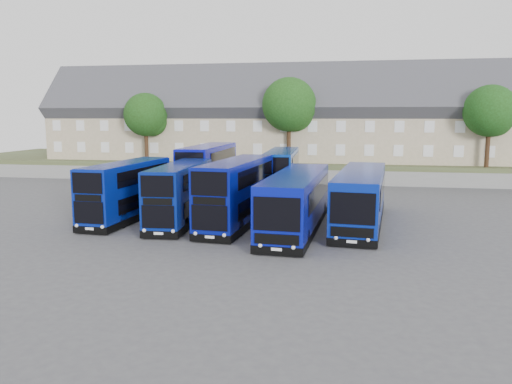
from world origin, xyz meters
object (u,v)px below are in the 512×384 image
object	(u,v)px
tree_mid	(291,107)
tree_east	(491,113)
coach_east_a	(297,202)
dd_front_left	(127,192)
tree_west	(147,116)
dd_front_mid	(180,195)

from	to	relation	value
tree_mid	tree_east	distance (m)	20.02
coach_east_a	tree_mid	bearing A→B (deg)	100.62
tree_east	tree_mid	bearing A→B (deg)	178.57
dd_front_left	tree_west	size ratio (longest dim) A/B	1.30
dd_front_mid	tree_east	bearing A→B (deg)	38.02
dd_front_mid	tree_mid	bearing A→B (deg)	74.38
dd_front_left	tree_west	bearing A→B (deg)	111.29
dd_front_left	coach_east_a	distance (m)	11.83
coach_east_a	dd_front_left	bearing A→B (deg)	178.00
dd_front_mid	coach_east_a	xyz separation A→B (m)	(7.80, -0.65, -0.16)
tree_west	coach_east_a	bearing A→B (deg)	-49.99
dd_front_left	coach_east_a	bearing A→B (deg)	-2.52
dd_front_mid	tree_west	xyz separation A→B (m)	(-11.13, 21.90, 5.15)
dd_front_mid	tree_mid	distance (m)	23.74
dd_front_mid	coach_east_a	distance (m)	7.83
tree_west	tree_mid	bearing A→B (deg)	1.79
dd_front_left	tree_mid	bearing A→B (deg)	70.89
dd_front_mid	tree_west	world-z (taller)	tree_west
dd_front_mid	tree_east	world-z (taller)	tree_east
dd_front_mid	tree_west	bearing A→B (deg)	113.58
tree_mid	dd_front_left	bearing A→B (deg)	-111.96
tree_mid	tree_east	world-z (taller)	tree_mid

